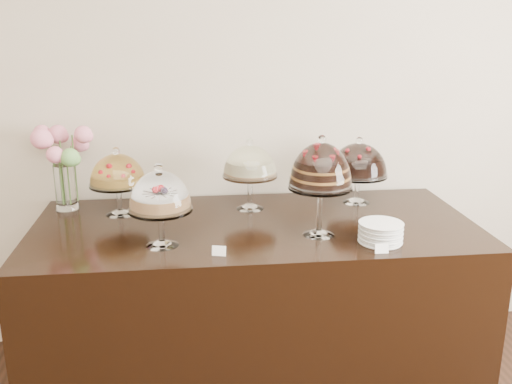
{
  "coord_description": "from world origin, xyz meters",
  "views": [
    {
      "loc": [
        -0.54,
        -0.21,
        1.87
      ],
      "look_at": [
        -0.23,
        2.4,
        1.08
      ],
      "focal_mm": 40.0,
      "sensor_mm": 36.0,
      "label": 1
    }
  ],
  "objects": [
    {
      "name": "cake_stand_fruit_tart",
      "position": [
        -0.92,
        2.68,
        1.12
      ],
      "size": [
        0.29,
        0.29,
        0.36
      ],
      "color": "white",
      "rests_on": "display_counter"
    },
    {
      "name": "plate_stack",
      "position": [
        0.31,
        2.13,
        0.95
      ],
      "size": [
        0.2,
        0.2,
        0.09
      ],
      "color": "white",
      "rests_on": "display_counter"
    },
    {
      "name": "cake_stand_sugar_sponge",
      "position": [
        -0.68,
        2.21,
        1.14
      ],
      "size": [
        0.28,
        0.28,
        0.38
      ],
      "color": "white",
      "rests_on": "display_counter"
    },
    {
      "name": "wall_back",
      "position": [
        0.0,
        3.0,
        1.5
      ],
      "size": [
        5.0,
        0.04,
        3.0
      ],
      "primitive_type": "cube",
      "color": "#BFB19A",
      "rests_on": "ground"
    },
    {
      "name": "cake_stand_dark_choco",
      "position": [
        0.37,
        2.73,
        1.13
      ],
      "size": [
        0.33,
        0.33,
        0.37
      ],
      "color": "white",
      "rests_on": "display_counter"
    },
    {
      "name": "cake_stand_cheesecake",
      "position": [
        -0.23,
        2.69,
        1.15
      ],
      "size": [
        0.29,
        0.29,
        0.38
      ],
      "color": "white",
      "rests_on": "display_counter"
    },
    {
      "name": "flower_vase",
      "position": [
        -1.22,
        2.8,
        1.19
      ],
      "size": [
        0.32,
        0.31,
        0.45
      ],
      "color": "white",
      "rests_on": "display_counter"
    },
    {
      "name": "cake_stand_choco_layer",
      "position": [
        0.05,
        2.26,
        1.22
      ],
      "size": [
        0.3,
        0.3,
        0.48
      ],
      "color": "white",
      "rests_on": "display_counter"
    },
    {
      "name": "price_card_right",
      "position": [
        0.27,
        2.01,
        0.92
      ],
      "size": [
        0.06,
        0.02,
        0.04
      ],
      "primitive_type": "cube",
      "rotation": [
        -0.21,
        0.0,
        -0.02
      ],
      "color": "white",
      "rests_on": "display_counter"
    },
    {
      "name": "price_card_left",
      "position": [
        -0.43,
        2.07,
        0.92
      ],
      "size": [
        0.06,
        0.03,
        0.04
      ],
      "primitive_type": "cube",
      "rotation": [
        -0.21,
        0.0,
        -0.27
      ],
      "color": "white",
      "rests_on": "display_counter"
    },
    {
      "name": "display_counter",
      "position": [
        -0.23,
        2.45,
        0.45
      ],
      "size": [
        2.2,
        1.0,
        0.9
      ],
      "primitive_type": "cube",
      "color": "black",
      "rests_on": "ground"
    }
  ]
}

